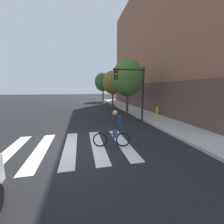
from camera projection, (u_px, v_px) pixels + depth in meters
ground_plane at (69, 147)px, 6.37m from camera, size 120.00×120.00×0.00m
crosswalk_stripes at (70, 147)px, 6.38m from camera, size 5.47×3.92×0.01m
cyclist at (114, 129)px, 6.30m from camera, size 1.69×0.44×1.69m
traffic_light_near at (133, 85)px, 10.63m from camera, size 2.47×0.28×4.20m
fire_hydrant at (157, 111)px, 13.28m from camera, size 0.33×0.22×0.78m
street_tree_near at (128, 78)px, 13.38m from camera, size 2.99×2.99×5.32m
street_tree_mid at (113, 83)px, 19.92m from camera, size 2.86×2.86×5.09m
street_tree_far at (103, 82)px, 27.96m from camera, size 3.22×3.22×5.72m
corner_building at (196, 51)px, 19.32m from camera, size 16.83×23.86×15.52m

